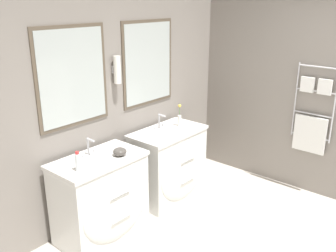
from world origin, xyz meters
name	(u,v)px	position (x,y,z in m)	size (l,w,h in m)	color
wall_back	(123,96)	(-0.01, 2.30, 1.31)	(4.88, 0.16, 2.60)	gray
wall_right	(293,88)	(1.67, 1.02, 1.30)	(0.13, 4.40, 2.60)	gray
vanity_left	(102,197)	(-0.69, 1.92, 0.45)	(0.93, 0.59, 0.87)	white
vanity_right	(170,164)	(0.38, 1.92, 0.45)	(0.93, 0.59, 0.87)	white
faucet_left	(89,147)	(-0.69, 2.08, 0.96)	(0.17, 0.11, 0.18)	silver
faucet_right	(160,121)	(0.38, 2.08, 0.96)	(0.17, 0.11, 0.18)	silver
toiletry_bottle	(78,162)	(-0.98, 1.87, 0.96)	(0.05, 0.05, 0.19)	silver
amenity_bowl	(120,152)	(-0.50, 1.84, 0.91)	(0.14, 0.14, 0.08)	#4C4742
flower_vase	(179,118)	(0.59, 1.96, 0.98)	(0.04, 0.04, 0.28)	silver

